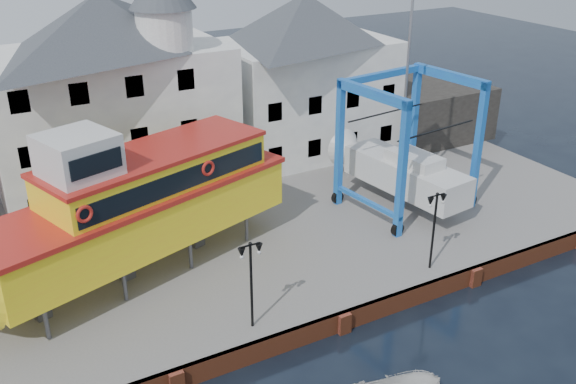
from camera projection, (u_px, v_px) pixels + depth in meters
ground at (343, 332)px, 29.32m from camera, size 140.00×140.00×0.00m
hardstanding at (240, 224)px, 37.84m from camera, size 44.00×22.00×1.00m
quay_wall at (342, 322)px, 29.20m from camera, size 44.00×0.47×1.00m
building_white_main at (112, 92)px, 38.70m from camera, size 14.00×8.30×14.00m
building_white_right at (304, 74)px, 45.60m from camera, size 12.00×8.00×11.20m
shed_dark at (428, 110)px, 49.93m from camera, size 8.00×7.00×4.00m
lamp_post_left at (251, 263)px, 26.76m from camera, size 1.12×0.32×4.20m
lamp_post_right at (436, 212)px, 31.17m from camera, size 1.12×0.32×4.20m
tour_boat at (120, 210)px, 30.08m from camera, size 18.63×9.76×7.92m
travel_lift at (396, 162)px, 38.74m from camera, size 7.61×10.15×14.97m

